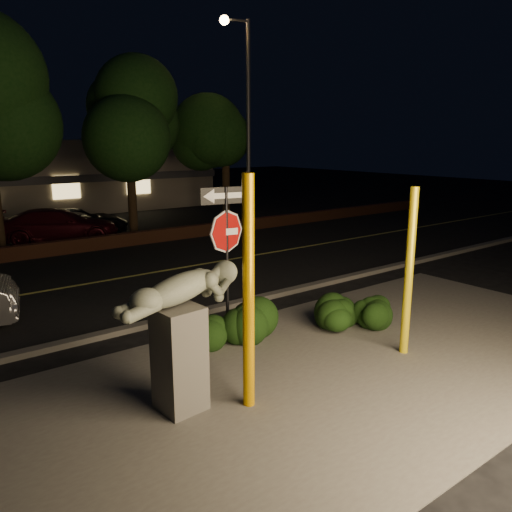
{
  "coord_description": "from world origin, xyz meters",
  "views": [
    {
      "loc": [
        -5.85,
        -6.65,
        3.95
      ],
      "look_at": [
        0.28,
        1.43,
        1.6
      ],
      "focal_mm": 35.0,
      "sensor_mm": 36.0,
      "label": 1
    }
  ],
  "objects_px": {
    "yellow_pole_left": "(249,295)",
    "streetlight": "(244,106)",
    "parked_car_dark": "(78,222)",
    "signpost": "(227,232)",
    "sculpture": "(180,325)",
    "yellow_pole_right": "(409,273)",
    "parked_car_darkred": "(58,225)"
  },
  "relations": [
    {
      "from": "yellow_pole_left",
      "to": "parked_car_dark",
      "type": "height_order",
      "value": "yellow_pole_left"
    },
    {
      "from": "yellow_pole_left",
      "to": "streetlight",
      "type": "distance_m",
      "value": 16.89
    },
    {
      "from": "signpost",
      "to": "parked_car_darkred",
      "type": "xyz_separation_m",
      "value": [
        0.17,
        12.26,
        -1.52
      ]
    },
    {
      "from": "parked_car_dark",
      "to": "yellow_pole_right",
      "type": "bearing_deg",
      "value": -169.06
    },
    {
      "from": "parked_car_darkred",
      "to": "parked_car_dark",
      "type": "xyz_separation_m",
      "value": [
        1.08,
        0.91,
        -0.09
      ]
    },
    {
      "from": "yellow_pole_right",
      "to": "streetlight",
      "type": "relative_size",
      "value": 0.34
    },
    {
      "from": "parked_car_darkred",
      "to": "parked_car_dark",
      "type": "distance_m",
      "value": 1.42
    },
    {
      "from": "yellow_pole_right",
      "to": "parked_car_dark",
      "type": "xyz_separation_m",
      "value": [
        -0.94,
        15.9,
        -1.01
      ]
    },
    {
      "from": "sculpture",
      "to": "yellow_pole_right",
      "type": "bearing_deg",
      "value": -14.84
    },
    {
      "from": "parked_car_darkred",
      "to": "sculpture",
      "type": "bearing_deg",
      "value": -167.95
    },
    {
      "from": "yellow_pole_left",
      "to": "sculpture",
      "type": "distance_m",
      "value": 1.08
    },
    {
      "from": "sculpture",
      "to": "streetlight",
      "type": "height_order",
      "value": "streetlight"
    },
    {
      "from": "parked_car_dark",
      "to": "sculpture",
      "type": "bearing_deg",
      "value": 174.9
    },
    {
      "from": "streetlight",
      "to": "signpost",
      "type": "bearing_deg",
      "value": -112.32
    },
    {
      "from": "yellow_pole_right",
      "to": "sculpture",
      "type": "bearing_deg",
      "value": 170.05
    },
    {
      "from": "signpost",
      "to": "parked_car_dark",
      "type": "height_order",
      "value": "signpost"
    },
    {
      "from": "parked_car_dark",
      "to": "parked_car_darkred",
      "type": "bearing_deg",
      "value": 137.6
    },
    {
      "from": "streetlight",
      "to": "parked_car_dark",
      "type": "height_order",
      "value": "streetlight"
    },
    {
      "from": "yellow_pole_right",
      "to": "parked_car_darkred",
      "type": "relative_size",
      "value": 0.69
    },
    {
      "from": "sculpture",
      "to": "parked_car_dark",
      "type": "xyz_separation_m",
      "value": [
        3.4,
        15.14,
        -0.76
      ]
    },
    {
      "from": "signpost",
      "to": "yellow_pole_right",
      "type": "bearing_deg",
      "value": -40.07
    },
    {
      "from": "yellow_pole_right",
      "to": "streetlight",
      "type": "xyz_separation_m",
      "value": [
        6.12,
        13.6,
        3.88
      ]
    },
    {
      "from": "streetlight",
      "to": "parked_car_dark",
      "type": "distance_m",
      "value": 8.89
    },
    {
      "from": "streetlight",
      "to": "yellow_pole_left",
      "type": "bearing_deg",
      "value": -110.64
    },
    {
      "from": "yellow_pole_left",
      "to": "streetlight",
      "type": "height_order",
      "value": "streetlight"
    },
    {
      "from": "signpost",
      "to": "sculpture",
      "type": "bearing_deg",
      "value": -126.24
    },
    {
      "from": "yellow_pole_left",
      "to": "signpost",
      "type": "relative_size",
      "value": 1.14
    },
    {
      "from": "sculpture",
      "to": "parked_car_dark",
      "type": "bearing_deg",
      "value": 72.46
    },
    {
      "from": "yellow_pole_left",
      "to": "signpost",
      "type": "distance_m",
      "value": 2.86
    },
    {
      "from": "yellow_pole_right",
      "to": "signpost",
      "type": "height_order",
      "value": "yellow_pole_right"
    },
    {
      "from": "yellow_pole_left",
      "to": "parked_car_darkred",
      "type": "height_order",
      "value": "yellow_pole_left"
    },
    {
      "from": "sculpture",
      "to": "parked_car_dark",
      "type": "height_order",
      "value": "sculpture"
    }
  ]
}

